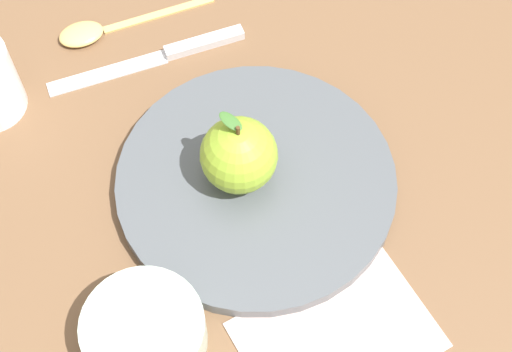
{
  "coord_description": "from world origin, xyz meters",
  "views": [
    {
      "loc": [
        -0.31,
        0.22,
        0.64
      ],
      "look_at": [
        -0.03,
        -0.01,
        0.02
      ],
      "focal_mm": 54.25,
      "sensor_mm": 36.0,
      "label": 1
    }
  ],
  "objects_px": {
    "apple": "(237,157)",
    "linen_napkin": "(337,335)",
    "dinner_plate": "(256,181)",
    "knife": "(166,55)",
    "spoon": "(99,29)",
    "side_bowl": "(144,331)"
  },
  "relations": [
    {
      "from": "apple",
      "to": "linen_napkin",
      "type": "relative_size",
      "value": 0.51
    },
    {
      "from": "dinner_plate",
      "to": "linen_napkin",
      "type": "relative_size",
      "value": 1.64
    },
    {
      "from": "dinner_plate",
      "to": "apple",
      "type": "height_order",
      "value": "apple"
    },
    {
      "from": "knife",
      "to": "spoon",
      "type": "height_order",
      "value": "spoon"
    },
    {
      "from": "apple",
      "to": "linen_napkin",
      "type": "distance_m",
      "value": 0.18
    },
    {
      "from": "knife",
      "to": "linen_napkin",
      "type": "height_order",
      "value": "knife"
    },
    {
      "from": "side_bowl",
      "to": "linen_napkin",
      "type": "height_order",
      "value": "side_bowl"
    },
    {
      "from": "apple",
      "to": "side_bowl",
      "type": "bearing_deg",
      "value": 114.17
    },
    {
      "from": "dinner_plate",
      "to": "knife",
      "type": "distance_m",
      "value": 0.18
    },
    {
      "from": "dinner_plate",
      "to": "spoon",
      "type": "distance_m",
      "value": 0.25
    },
    {
      "from": "apple",
      "to": "side_bowl",
      "type": "relative_size",
      "value": 0.79
    },
    {
      "from": "spoon",
      "to": "linen_napkin",
      "type": "relative_size",
      "value": 1.07
    },
    {
      "from": "knife",
      "to": "linen_napkin",
      "type": "distance_m",
      "value": 0.35
    },
    {
      "from": "knife",
      "to": "spoon",
      "type": "xyz_separation_m",
      "value": [
        0.07,
        0.04,
        0.0
      ]
    },
    {
      "from": "linen_napkin",
      "to": "knife",
      "type": "bearing_deg",
      "value": -11.17
    },
    {
      "from": "dinner_plate",
      "to": "knife",
      "type": "height_order",
      "value": "dinner_plate"
    },
    {
      "from": "apple",
      "to": "spoon",
      "type": "relative_size",
      "value": 0.48
    },
    {
      "from": "dinner_plate",
      "to": "side_bowl",
      "type": "xyz_separation_m",
      "value": [
        -0.06,
        0.17,
        0.02
      ]
    },
    {
      "from": "linen_napkin",
      "to": "side_bowl",
      "type": "bearing_deg",
      "value": 52.11
    },
    {
      "from": "side_bowl",
      "to": "spoon",
      "type": "xyz_separation_m",
      "value": [
        0.31,
        -0.16,
        -0.02
      ]
    },
    {
      "from": "side_bowl",
      "to": "spoon",
      "type": "bearing_deg",
      "value": -27.1
    },
    {
      "from": "apple",
      "to": "side_bowl",
      "type": "distance_m",
      "value": 0.17
    }
  ]
}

